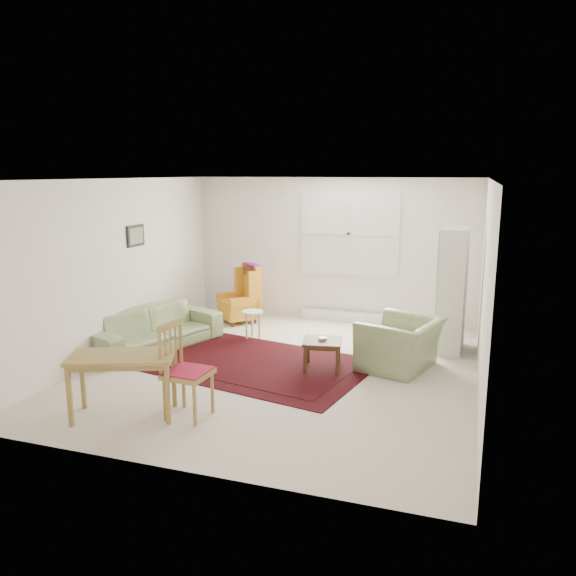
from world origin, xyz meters
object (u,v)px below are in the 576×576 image
(wingback_chair, at_px, (238,294))
(cabinet, at_px, (453,290))
(sofa, at_px, (154,321))
(coffee_table, at_px, (322,354))
(desk, at_px, (124,386))
(armchair, at_px, (400,339))
(stool, at_px, (253,324))
(desk_chair, at_px, (188,371))

(wingback_chair, xyz_separation_m, cabinet, (3.59, -0.46, 0.39))
(sofa, xyz_separation_m, cabinet, (4.20, 1.28, 0.49))
(sofa, height_order, wingback_chair, wingback_chair)
(coffee_table, xyz_separation_m, desk, (-1.64, -2.09, 0.14))
(coffee_table, xyz_separation_m, cabinet, (1.57, 1.40, 0.70))
(wingback_chair, bearing_deg, coffee_table, -1.59)
(wingback_chair, bearing_deg, sofa, -68.28)
(armchair, height_order, wingback_chair, wingback_chair)
(stool, bearing_deg, cabinet, 6.81)
(coffee_table, relative_size, desk, 0.46)
(sofa, bearing_deg, cabinet, -52.13)
(wingback_chair, relative_size, desk_chair, 0.99)
(stool, distance_m, desk, 3.14)
(sofa, height_order, coffee_table, sofa)
(armchair, height_order, cabinet, cabinet)
(desk_chair, bearing_deg, wingback_chair, 19.25)
(coffee_table, distance_m, stool, 1.76)
(sofa, bearing_deg, stool, -31.63)
(stool, xyz_separation_m, desk, (-0.22, -3.13, 0.12))
(desk, bearing_deg, wingback_chair, 95.37)
(desk, bearing_deg, armchair, 43.24)
(desk, relative_size, desk_chair, 1.06)
(coffee_table, distance_m, cabinet, 2.22)
(sofa, relative_size, coffee_table, 4.11)
(armchair, relative_size, desk, 0.95)
(wingback_chair, height_order, stool, wingback_chair)
(cabinet, distance_m, desk_chair, 4.18)
(stool, height_order, cabinet, cabinet)
(armchair, relative_size, wingback_chair, 1.02)
(coffee_table, relative_size, stool, 1.13)
(cabinet, xyz_separation_m, desk_chair, (-2.55, -3.28, -0.39))
(stool, bearing_deg, sofa, -142.52)
(sofa, xyz_separation_m, desk_chair, (1.65, -2.00, 0.10))
(sofa, distance_m, desk_chair, 2.59)
(wingback_chair, xyz_separation_m, desk_chair, (1.04, -3.74, 0.00))
(armchair, height_order, stool, armchair)
(armchair, bearing_deg, stool, -89.14)
(wingback_chair, bearing_deg, armchair, 14.60)
(armchair, distance_m, coffee_table, 1.06)
(sofa, bearing_deg, desk_chair, -119.63)
(desk, bearing_deg, coffee_table, 51.87)
(armchair, distance_m, stool, 2.49)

